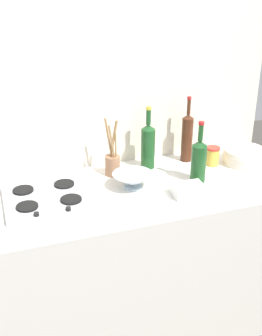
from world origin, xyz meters
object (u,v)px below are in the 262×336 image
Objects in this scene: plate_stack at (244,156)px; wine_bottle_leftmost at (199,160)px; stovetop_hob at (47,197)px; butter_dish at (188,190)px; wine_bottle_mid_left at (187,137)px; mixing_bowl at (133,180)px; wine_bottle_mid_right at (148,145)px; utensil_crock at (112,163)px; condiment_jar_front at (213,156)px.

plate_stack is 0.39m from wine_bottle_leftmost.
butter_dish reaches higher than stovetop_hob.
wine_bottle_mid_left is (0.06, 0.27, 0.03)m from wine_bottle_leftmost.
wine_bottle_mid_left reaches higher than stovetop_hob.
plate_stack is 0.72m from mixing_bowl.
plate_stack is 0.74× the size of wine_bottle_leftmost.
wine_bottle_mid_left is (-0.30, 0.15, 0.10)m from plate_stack.
wine_bottle_mid_left reaches higher than butter_dish.
mixing_bowl is at bearing 144.04° from butter_dish.
wine_bottle_mid_right reaches higher than utensil_crock.
plate_stack is at bearing 18.60° from wine_bottle_leftmost.
stovetop_hob is 1.07× the size of wine_bottle_mid_left.
mixing_bowl is at bearing -127.93° from wine_bottle_mid_right.
mixing_bowl is (0.44, -0.01, 0.03)m from stovetop_hob.
butter_dish is (0.23, -0.17, -0.01)m from mixing_bowl.
butter_dish is at bearing -114.46° from wine_bottle_mid_left.
utensil_crock is 2.93× the size of condiment_jar_front.
condiment_jar_front is at bearing 42.18° from wine_bottle_leftmost.
plate_stack is 0.77× the size of utensil_crock.
plate_stack is at bearing -25.72° from wine_bottle_mid_left.
mixing_bowl is at bearing -173.53° from plate_stack.
mixing_bowl is 0.54m from condiment_jar_front.
condiment_jar_front is (0.53, 0.12, 0.01)m from mixing_bowl.
condiment_jar_front is at bearing 44.23° from butter_dish.
wine_bottle_mid_right is 0.38m from condiment_jar_front.
wine_bottle_leftmost is (0.79, -0.05, 0.11)m from stovetop_hob.
wine_bottle_leftmost reaches higher than plate_stack.
mixing_bowl is 0.66× the size of utensil_crock.
wine_bottle_mid_left is 0.25m from wine_bottle_mid_right.
utensil_crock is at bearing 172.59° from plate_stack.
utensil_crock is (-0.77, 0.10, 0.03)m from plate_stack.
stovetop_hob is at bearing -156.51° from utensil_crock.
stovetop_hob is 1.28× the size of utensil_crock.
stovetop_hob is 0.65m from wine_bottle_mid_right.
stovetop_hob is at bearing 176.11° from wine_bottle_leftmost.
plate_stack is 1.61× the size of butter_dish.
wine_bottle_mid_left is at bearing 65.54° from butter_dish.
stovetop_hob is 3.76× the size of condiment_jar_front.
plate_stack is 0.54m from butter_dish.
wine_bottle_mid_left reaches higher than plate_stack.
wine_bottle_mid_left reaches higher than wine_bottle_leftmost.
plate_stack is 0.57m from wine_bottle_mid_right.
wine_bottle_mid_left reaches higher than utensil_crock.
utensil_crock is at bearing -174.39° from wine_bottle_mid_left.
stovetop_hob is at bearing 164.92° from butter_dish.
condiment_jar_front is (-0.19, 0.04, 0.01)m from plate_stack.
butter_dish is at bearing -15.08° from stovetop_hob.
wine_bottle_leftmost is 0.25m from condiment_jar_front.
wine_bottle_mid_right reaches higher than wine_bottle_leftmost.
butter_dish is at bearing -135.77° from condiment_jar_front.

